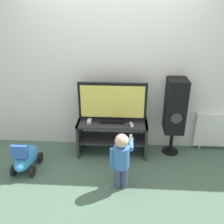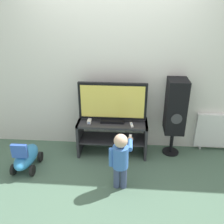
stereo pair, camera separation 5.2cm
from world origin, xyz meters
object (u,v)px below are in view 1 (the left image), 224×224
object	(u,v)px
speaker_tower	(175,107)
ride_on_toy	(26,158)
radiator	(219,130)
game_console	(90,120)
television	(112,103)
child	(122,157)
remote_primary	(132,125)

from	to	relation	value
speaker_tower	ride_on_toy	world-z (taller)	speaker_tower
ride_on_toy	radiator	world-z (taller)	radiator
speaker_tower	game_console	bearing A→B (deg)	-175.55
game_console	radiator	xyz separation A→B (m)	(1.94, 0.24, -0.22)
television	child	xyz separation A→B (m)	(0.16, -0.77, -0.37)
remote_primary	speaker_tower	distance (m)	0.67
remote_primary	child	xyz separation A→B (m)	(-0.12, -0.65, -0.10)
television	game_console	xyz separation A→B (m)	(-0.33, -0.05, -0.26)
remote_primary	speaker_tower	size ratio (longest dim) A/B	0.12
remote_primary	speaker_tower	xyz separation A→B (m)	(0.61, 0.17, 0.21)
ride_on_toy	radiator	distance (m)	2.85
television	radiator	distance (m)	1.70
game_console	remote_primary	bearing A→B (deg)	-6.80
television	child	distance (m)	0.87
television	remote_primary	size ratio (longest dim) A/B	7.19
television	remote_primary	world-z (taller)	television
remote_primary	radiator	size ratio (longest dim) A/B	0.18
speaker_tower	radiator	size ratio (longest dim) A/B	1.58
child	speaker_tower	xyz separation A→B (m)	(0.73, 0.82, 0.31)
child	ride_on_toy	bearing A→B (deg)	167.91
ride_on_toy	game_console	bearing A→B (deg)	28.29
television	speaker_tower	distance (m)	0.89
remote_primary	ride_on_toy	distance (m)	1.52
ride_on_toy	child	bearing A→B (deg)	-12.09
game_console	remote_primary	world-z (taller)	game_console
speaker_tower	radiator	world-z (taller)	speaker_tower
radiator	speaker_tower	bearing A→B (deg)	-168.76
speaker_tower	ride_on_toy	size ratio (longest dim) A/B	2.01
remote_primary	television	bearing A→B (deg)	156.92
game_console	radiator	size ratio (longest dim) A/B	0.24
ride_on_toy	radiator	size ratio (longest dim) A/B	0.79
speaker_tower	ride_on_toy	bearing A→B (deg)	-165.24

